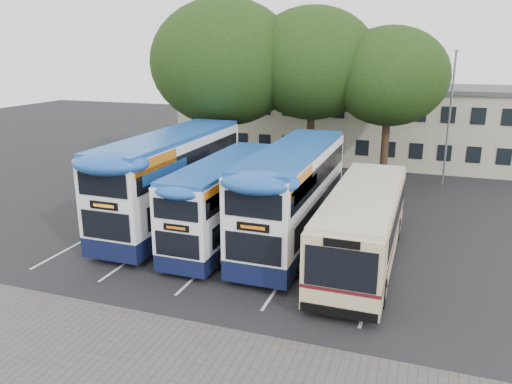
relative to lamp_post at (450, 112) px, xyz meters
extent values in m
plane|color=black|center=(-6.00, -19.97, -5.08)|extent=(120.00, 120.00, 0.00)
cube|color=#595654|center=(-8.00, -24.97, -5.08)|extent=(40.00, 6.00, 0.01)
cube|color=silver|center=(-16.75, -14.97, -5.08)|extent=(0.12, 11.00, 0.01)
cube|color=silver|center=(-13.25, -14.97, -5.08)|extent=(0.12, 11.00, 0.01)
cube|color=silver|center=(-9.75, -14.97, -5.08)|extent=(0.12, 11.00, 0.01)
cube|color=silver|center=(-6.25, -14.97, -5.08)|extent=(0.12, 11.00, 0.01)
cube|color=silver|center=(-2.75, -14.97, -5.08)|extent=(0.12, 11.00, 0.01)
cube|color=beige|center=(-6.00, 7.03, -2.08)|extent=(32.00, 8.00, 6.00)
cube|color=#4C4C4F|center=(-6.00, 7.03, 0.97)|extent=(32.40, 8.40, 0.30)
cube|color=black|center=(-6.00, 3.01, -3.38)|extent=(30.00, 0.06, 1.20)
cube|color=black|center=(-6.00, 3.01, -0.58)|extent=(30.00, 0.06, 1.20)
cylinder|color=gray|center=(0.00, 0.03, -0.58)|extent=(0.14, 0.14, 9.00)
cube|color=gray|center=(0.00, 0.03, 3.92)|extent=(0.12, 0.80, 0.12)
cube|color=gray|center=(0.00, -0.37, 3.87)|extent=(0.25, 0.50, 0.12)
cylinder|color=black|center=(-14.66, -3.64, -2.07)|extent=(0.50, 0.50, 6.03)
ellipsoid|color=black|center=(-14.66, -3.64, 3.11)|extent=(9.99, 9.99, 8.49)
cylinder|color=black|center=(-8.90, -2.29, -2.08)|extent=(0.50, 0.50, 6.00)
ellipsoid|color=black|center=(-8.90, -2.29, 3.08)|extent=(8.70, 8.70, 7.40)
cylinder|color=black|center=(-3.85, -2.49, -2.35)|extent=(0.50, 0.50, 5.46)
ellipsoid|color=black|center=(-3.85, -2.49, 2.34)|extent=(7.35, 7.35, 6.25)
cube|color=#0F163A|center=(-13.61, -13.35, -4.30)|extent=(2.79, 11.71, 0.89)
cube|color=white|center=(-13.61, -13.35, -2.13)|extent=(2.79, 11.71, 3.46)
cube|color=#1C4FA8|center=(-13.61, -13.35, -0.34)|extent=(2.73, 11.48, 0.33)
cube|color=black|center=(-13.61, -13.02, -3.08)|extent=(2.83, 10.37, 1.12)
cube|color=black|center=(-13.61, -13.35, -1.35)|extent=(2.83, 11.04, 1.00)
cube|color=orange|center=(-12.21, -17.20, -0.74)|extent=(0.02, 3.57, 0.61)
cube|color=black|center=(-13.61, -19.24, -2.24)|extent=(1.34, 0.06, 0.33)
cylinder|color=black|center=(-14.87, -9.95, -4.53)|extent=(0.33, 1.12, 1.12)
cylinder|color=black|center=(-12.35, -9.95, -4.53)|extent=(0.33, 1.12, 1.12)
cylinder|color=black|center=(-14.87, -17.20, -4.53)|extent=(0.33, 1.12, 1.12)
cylinder|color=black|center=(-12.35, -17.20, -4.53)|extent=(0.33, 1.12, 1.12)
cube|color=#0F163A|center=(-10.17, -14.54, -4.44)|extent=(2.30, 9.64, 0.73)
cube|color=white|center=(-10.17, -14.54, -2.65)|extent=(2.30, 9.64, 2.85)
cube|color=#1C4FA8|center=(-10.17, -14.54, -1.18)|extent=(2.25, 9.45, 0.28)
cube|color=black|center=(-10.17, -14.27, -3.43)|extent=(2.34, 8.54, 0.92)
cube|color=black|center=(-10.17, -14.54, -2.01)|extent=(2.34, 9.09, 0.83)
cube|color=orange|center=(-9.02, -17.71, -1.50)|extent=(0.02, 2.94, 0.51)
cube|color=black|center=(-10.17, -19.39, -2.74)|extent=(1.10, 0.06, 0.28)
cylinder|color=black|center=(-11.21, -11.74, -4.63)|extent=(0.28, 0.92, 0.92)
cylinder|color=black|center=(-9.14, -11.74, -4.63)|extent=(0.28, 0.92, 0.92)
cylinder|color=black|center=(-11.21, -17.71, -4.63)|extent=(0.28, 0.92, 0.92)
cylinder|color=black|center=(-9.14, -17.71, -4.63)|extent=(0.28, 0.92, 0.92)
cube|color=red|center=(-9.01, -13.39, -2.01)|extent=(0.02, 3.67, 0.78)
cube|color=#0F163A|center=(-6.99, -13.68, -4.34)|extent=(2.67, 11.21, 0.85)
cube|color=white|center=(-6.99, -13.68, -2.25)|extent=(2.67, 11.21, 3.31)
cube|color=#1C4FA8|center=(-6.99, -13.68, -0.55)|extent=(2.62, 10.99, 0.32)
cube|color=black|center=(-6.99, -13.36, -3.16)|extent=(2.71, 9.93, 1.07)
cube|color=black|center=(-6.99, -13.68, -1.51)|extent=(2.71, 10.57, 0.96)
cube|color=orange|center=(-5.65, -17.36, -0.92)|extent=(0.02, 3.42, 0.59)
cube|color=black|center=(-6.99, -19.31, -2.36)|extent=(1.28, 0.06, 0.32)
cylinder|color=black|center=(-8.20, -10.42, -4.55)|extent=(0.32, 1.07, 1.07)
cylinder|color=black|center=(-5.79, -10.42, -4.55)|extent=(0.32, 1.07, 1.07)
cylinder|color=black|center=(-8.20, -17.36, -4.55)|extent=(0.32, 1.07, 1.07)
cylinder|color=black|center=(-5.79, -17.36, -4.55)|extent=(0.32, 1.07, 1.07)
cube|color=beige|center=(-3.48, -14.98, -3.35)|extent=(2.76, 11.04, 2.81)
cube|color=beige|center=(-3.48, -14.98, -1.88)|extent=(2.65, 10.60, 0.22)
cube|color=black|center=(-3.48, -14.43, -2.88)|extent=(2.80, 8.83, 0.99)
cube|color=#551119|center=(-3.48, -14.98, -3.81)|extent=(2.79, 11.06, 0.13)
cube|color=black|center=(-3.48, -20.52, -2.99)|extent=(2.43, 0.06, 1.44)
cylinder|color=black|center=(-4.73, -18.74, -4.53)|extent=(0.33, 1.10, 1.10)
cylinder|color=black|center=(-2.23, -18.74, -4.53)|extent=(0.33, 1.10, 1.10)
cylinder|color=black|center=(-4.73, -11.67, -4.53)|extent=(0.33, 1.10, 1.10)
cylinder|color=black|center=(-2.23, -11.67, -4.53)|extent=(0.33, 1.10, 1.10)
camera|label=1|loc=(-1.07, -35.72, 4.04)|focal=35.00mm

